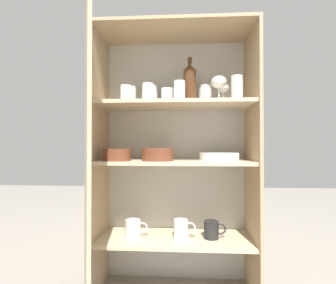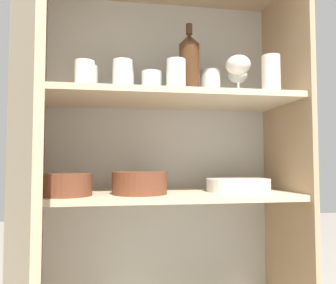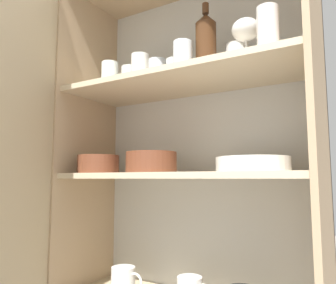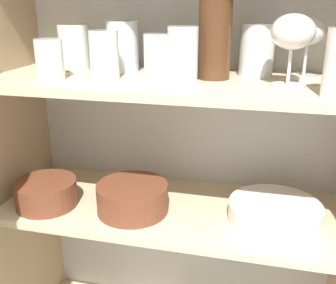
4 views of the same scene
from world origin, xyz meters
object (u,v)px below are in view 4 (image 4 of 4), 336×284
Objects in this scene: serving_bowl_small at (46,192)px; mixing_bowl_large at (132,197)px; plate_stack_white at (275,212)px; wine_bottle at (215,25)px.

mixing_bowl_large is at bearing 5.44° from serving_bowl_small.
plate_stack_white is 1.42× the size of serving_bowl_small.
mixing_bowl_large is (-0.18, -0.07, -0.41)m from wine_bottle.
wine_bottle reaches higher than plate_stack_white.
mixing_bowl_large is 1.14× the size of serving_bowl_small.
serving_bowl_small is (-0.23, -0.02, -0.00)m from mixing_bowl_large.
wine_bottle is at bearing 12.84° from serving_bowl_small.
plate_stack_white is (0.17, -0.04, -0.43)m from wine_bottle.
wine_bottle is 0.46m from mixing_bowl_large.
wine_bottle reaches higher than serving_bowl_small.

